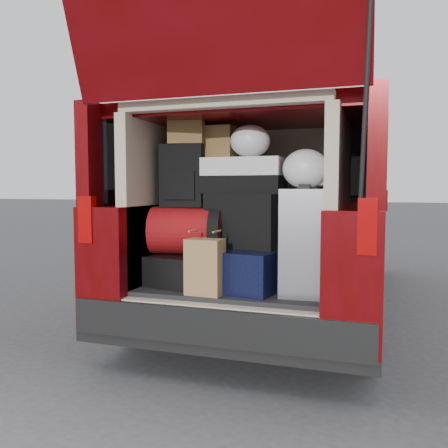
{
  "coord_description": "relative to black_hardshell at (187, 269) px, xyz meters",
  "views": [
    {
      "loc": [
        0.93,
        -2.92,
        1.22
      ],
      "look_at": [
        -0.11,
        0.2,
        0.97
      ],
      "focal_mm": 38.0,
      "sensor_mm": 36.0,
      "label": 1
    }
  ],
  "objects": [
    {
      "name": "ground",
      "position": [
        0.36,
        -0.13,
        -0.65
      ],
      "size": [
        80.0,
        80.0,
        0.0
      ],
      "primitive_type": "plane",
      "color": "#353538",
      "rests_on": "ground"
    },
    {
      "name": "red_duffel",
      "position": [
        0.01,
        0.0,
        0.27
      ],
      "size": [
        0.55,
        0.41,
        0.33
      ],
      "primitive_type": "cube",
      "rotation": [
        0.0,
        0.0,
        0.16
      ],
      "color": "#9C0E0E",
      "rests_on": "black_hardshell"
    },
    {
      "name": "plastic_bag_right",
      "position": [
        0.83,
        -0.03,
        0.69
      ],
      "size": [
        0.31,
        0.29,
        0.25
      ],
      "primitive_type": "ellipsoid",
      "rotation": [
        0.0,
        0.0,
        0.08
      ],
      "color": "silver",
      "rests_on": "silver_roller"
    },
    {
      "name": "plastic_bag_center",
      "position": [
        0.45,
        0.05,
        0.88
      ],
      "size": [
        0.29,
        0.27,
        0.22
      ],
      "primitive_type": "ellipsoid",
      "rotation": [
        0.0,
        0.0,
        -0.08
      ],
      "color": "silver",
      "rests_on": "twotone_duffel"
    },
    {
      "name": "silver_roller",
      "position": [
        0.83,
        -0.04,
        0.23
      ],
      "size": [
        0.31,
        0.46,
        0.67
      ],
      "primitive_type": "cube",
      "rotation": [
        0.0,
        0.0,
        0.07
      ],
      "color": "silver",
      "rests_on": "load_floor"
    },
    {
      "name": "twotone_duffel",
      "position": [
        0.39,
        0.09,
        0.65
      ],
      "size": [
        0.55,
        0.3,
        0.24
      ],
      "primitive_type": "cube",
      "rotation": [
        0.0,
        0.0,
        -0.03
      ],
      "color": "silver",
      "rests_on": "black_soft_case"
    },
    {
      "name": "backpack",
      "position": [
        -0.04,
        0.05,
        0.65
      ],
      "size": [
        0.32,
        0.21,
        0.44
      ],
      "primitive_type": "cube",
      "rotation": [
        0.0,
        0.0,
        0.08
      ],
      "color": "black",
      "rests_on": "red_duffel"
    },
    {
      "name": "kraft_bag",
      "position": [
        0.25,
        -0.29,
        0.07
      ],
      "size": [
        0.24,
        0.16,
        0.35
      ],
      "primitive_type": "cube",
      "rotation": [
        0.0,
        0.0,
        -0.06
      ],
      "color": "#A17C48",
      "rests_on": "load_floor"
    },
    {
      "name": "load_floor",
      "position": [
        0.36,
        0.15,
        -0.38
      ],
      "size": [
        1.24,
        1.05,
        0.55
      ],
      "primitive_type": "cube",
      "color": "black",
      "rests_on": "ground"
    },
    {
      "name": "minivan",
      "position": [
        0.36,
        1.73,
        0.26
      ],
      "size": [
        1.9,
        5.35,
        2.77
      ],
      "color": "black",
      "rests_on": "ground"
    },
    {
      "name": "grocery_sack_lower",
      "position": [
        -0.01,
        0.04,
        0.98
      ],
      "size": [
        0.27,
        0.24,
        0.22
      ],
      "primitive_type": "cube",
      "rotation": [
        0.0,
        0.0,
        0.18
      ],
      "color": "brown",
      "rests_on": "backpack"
    },
    {
      "name": "black_soft_case",
      "position": [
        0.42,
        0.06,
        0.35
      ],
      "size": [
        0.56,
        0.4,
        0.36
      ],
      "primitive_type": "cube",
      "rotation": [
        0.0,
        0.0,
        -0.2
      ],
      "color": "black",
      "rests_on": "navy_hardshell"
    },
    {
      "name": "black_hardshell",
      "position": [
        0.0,
        0.0,
        0.0
      ],
      "size": [
        0.48,
        0.59,
        0.21
      ],
      "primitive_type": "cube",
      "rotation": [
        0.0,
        0.0,
        -0.2
      ],
      "color": "black",
      "rests_on": "load_floor"
    },
    {
      "name": "grocery_sack_upper",
      "position": [
        0.2,
        0.13,
        0.89
      ],
      "size": [
        0.23,
        0.2,
        0.22
      ],
      "primitive_type": "cube",
      "rotation": [
        0.0,
        0.0,
        -0.06
      ],
      "color": "brown",
      "rests_on": "twotone_duffel"
    },
    {
      "name": "navy_hardshell",
      "position": [
        0.44,
        0.01,
        0.03
      ],
      "size": [
        0.6,
        0.69,
        0.27
      ],
      "primitive_type": "cube",
      "rotation": [
        0.0,
        0.0,
        -0.17
      ],
      "color": "black",
      "rests_on": "load_floor"
    }
  ]
}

